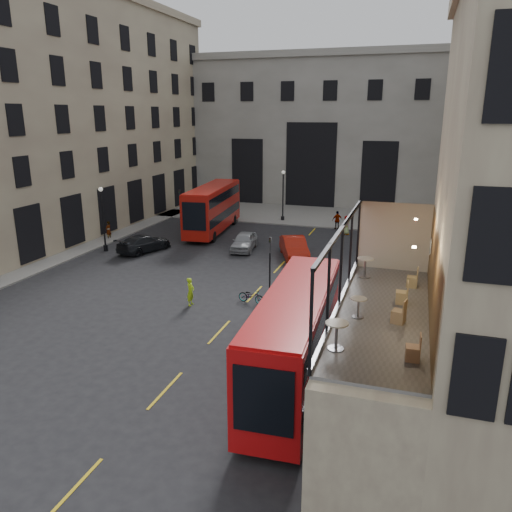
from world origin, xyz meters
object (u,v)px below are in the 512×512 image
(cafe_table_near, at_px, (337,332))
(traffic_light_far, at_px, (180,203))
(cyclist, at_px, (191,292))
(pedestrian_b, at_px, (231,204))
(cafe_table_mid, at_px, (358,305))
(cafe_chair_d, at_px, (412,281))
(pedestrian_c, at_px, (337,220))
(car_a, at_px, (244,241))
(car_c, at_px, (144,243))
(street_lamp_a, at_px, (103,223))
(pedestrian_d, at_px, (346,225))
(bus_near, at_px, (295,335))
(pedestrian_a, at_px, (215,213))
(cafe_chair_a, at_px, (413,352))
(street_lamp_b, at_px, (283,199))
(cafe_chair_b, at_px, (399,316))
(traffic_light_near, at_px, (270,259))
(cafe_chair_c, at_px, (402,297))
(pedestrian_e, at_px, (108,230))
(cafe_table_far, at_px, (365,265))
(bicycle, at_px, (251,296))
(bus_far, at_px, (213,206))
(car_b, at_px, (294,248))

(cafe_table_near, bearing_deg, traffic_light_far, 123.12)
(cyclist, relative_size, pedestrian_b, 0.92)
(cafe_table_mid, relative_size, cafe_chair_d, 0.85)
(pedestrian_c, bearing_deg, pedestrian_b, -49.93)
(car_a, distance_m, car_c, 8.29)
(street_lamp_a, relative_size, pedestrian_c, 2.92)
(pedestrian_d, bearing_deg, pedestrian_c, -5.42)
(bus_near, xyz_separation_m, pedestrian_a, (-15.88, 30.06, -1.53))
(cafe_chair_d, bearing_deg, cyclist, 153.56)
(cafe_chair_a, bearing_deg, street_lamp_b, 109.91)
(cafe_chair_b, bearing_deg, bus_near, 145.16)
(traffic_light_near, bearing_deg, cafe_chair_c, -53.80)
(pedestrian_e, xyz_separation_m, cafe_chair_d, (26.38, -18.61, 4.01))
(street_lamp_a, xyz_separation_m, pedestrian_c, (17.11, 13.91, -1.48))
(cyclist, xyz_separation_m, cafe_table_far, (10.55, -5.52, 4.29))
(bicycle, relative_size, pedestrian_e, 1.03)
(cafe_table_mid, bearing_deg, cafe_chair_a, -55.05)
(pedestrian_b, bearing_deg, bus_far, -101.28)
(cafe_table_mid, distance_m, cafe_chair_b, 1.32)
(bus_far, height_order, cafe_table_far, cafe_table_far)
(cyclist, bearing_deg, cafe_chair_b, -130.52)
(street_lamp_b, distance_m, bicycle, 23.97)
(cafe_table_mid, xyz_separation_m, cafe_chair_b, (1.30, -0.07, -0.20))
(cyclist, bearing_deg, pedestrian_e, 47.08)
(cafe_chair_b, bearing_deg, cafe_chair_a, -79.08)
(pedestrian_a, height_order, cafe_chair_a, cafe_chair_a)
(street_lamp_b, bearing_deg, street_lamp_a, -124.51)
(street_lamp_a, height_order, bicycle, street_lamp_a)
(street_lamp_b, height_order, car_c, street_lamp_b)
(cafe_table_far, distance_m, cafe_chair_c, 3.01)
(car_a, distance_m, cafe_chair_c, 25.02)
(car_b, xyz_separation_m, pedestrian_b, (-11.43, 16.11, 0.10))
(traffic_light_far, height_order, cafe_chair_d, cafe_chair_d)
(traffic_light_near, relative_size, cafe_table_mid, 5.65)
(traffic_light_far, bearing_deg, bicycle, -52.80)
(traffic_light_near, xyz_separation_m, car_a, (-5.11, 9.86, -1.69))
(pedestrian_d, height_order, cafe_chair_a, cafe_chair_a)
(traffic_light_far, relative_size, pedestrian_e, 2.28)
(car_a, bearing_deg, cafe_table_far, -64.64)
(bicycle, bearing_deg, car_b, 8.96)
(car_c, relative_size, pedestrian_a, 2.95)
(bus_near, bearing_deg, cafe_table_mid, -45.06)
(car_c, xyz_separation_m, cafe_chair_b, (20.84, -19.62, 4.14))
(traffic_light_near, bearing_deg, bus_far, 123.68)
(pedestrian_a, relative_size, pedestrian_d, 0.92)
(cyclist, distance_m, cafe_chair_d, 14.45)
(street_lamp_b, height_order, cafe_chair_a, cafe_chair_a)
(pedestrian_b, xyz_separation_m, cafe_table_far, (18.50, -33.39, 4.22))
(car_a, bearing_deg, cafe_table_mid, -69.37)
(traffic_light_far, bearing_deg, pedestrian_c, 14.51)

